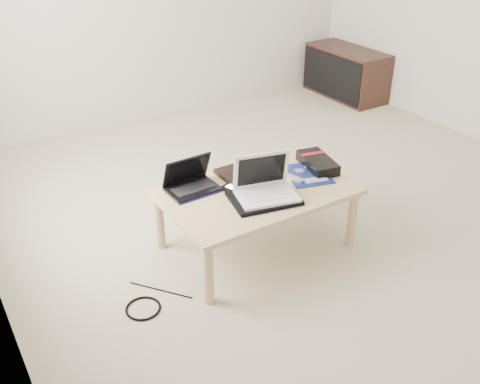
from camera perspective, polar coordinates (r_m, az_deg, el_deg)
ground at (r=3.85m, az=5.79°, el=-0.63°), size 4.00×4.00×0.00m
coffee_table at (r=3.15m, az=1.77°, el=-0.48°), size 1.10×0.70×0.40m
media_cabinet at (r=5.84m, az=11.18°, el=12.36°), size 0.41×0.90×0.50m
book at (r=3.28m, az=0.13°, el=2.08°), size 0.27×0.22×0.03m
netbook at (r=3.11m, az=-5.25°, el=0.98°), size 0.30×0.22×0.20m
tablet at (r=3.15m, az=0.83°, el=0.79°), size 0.33×0.29×0.01m
remote at (r=3.25m, az=5.23°, el=1.66°), size 0.10×0.21×0.02m
neoprene_sleeve at (r=3.01m, az=2.57°, el=-0.67°), size 0.42×0.35×0.02m
white_laptop at (r=3.01m, az=2.69°, el=0.56°), size 0.37×0.31×0.24m
motherboard at (r=3.31m, az=7.18°, el=1.91°), size 0.33×0.37×0.01m
gpu_box at (r=3.39m, az=8.28°, el=3.12°), size 0.22×0.34×0.07m
cable_coil at (r=3.09m, az=-0.34°, el=0.09°), size 0.11×0.11×0.01m
floor_cable_coil at (r=2.92m, az=-10.29°, el=-12.11°), size 0.22×0.22×0.01m
floor_cable_trail at (r=3.02m, az=-8.46°, el=-10.31°), size 0.24×0.31×0.01m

